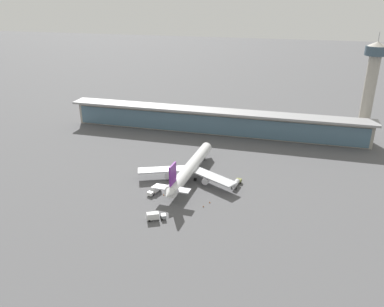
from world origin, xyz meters
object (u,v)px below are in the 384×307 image
at_px(airliner_on_stand, 190,168).
at_px(control_tower, 371,83).
at_px(service_truck_mid_apron_white, 155,189).
at_px(safety_cone_charlie, 210,202).
at_px(service_truck_by_tail_grey, 181,186).
at_px(safety_cone_alpha, 203,206).
at_px(service_truck_near_nose_olive, 236,183).
at_px(safety_cone_bravo, 164,195).
at_px(service_truck_under_wing_grey, 155,216).

xyz_separation_m(airliner_on_stand, control_tower, (84.02, 77.72, 28.16)).
bearing_deg(airliner_on_stand, service_truck_mid_apron_white, -121.65).
height_order(service_truck_mid_apron_white, safety_cone_charlie, service_truck_mid_apron_white).
distance_m(service_truck_by_tail_grey, safety_cone_alpha, 19.08).
bearing_deg(service_truck_near_nose_olive, airliner_on_stand, 173.94).
bearing_deg(service_truck_mid_apron_white, service_truck_near_nose_olive, 24.94).
relative_size(service_truck_near_nose_olive, safety_cone_charlie, 12.65).
height_order(service_truck_mid_apron_white, safety_cone_bravo, service_truck_mid_apron_white).
distance_m(service_truck_near_nose_olive, service_truck_by_tail_grey, 24.97).
relative_size(service_truck_by_tail_grey, safety_cone_charlie, 8.78).
bearing_deg(airliner_on_stand, safety_cone_alpha, -62.88).
distance_m(service_truck_by_tail_grey, safety_cone_bravo, 9.78).
height_order(service_truck_under_wing_grey, control_tower, control_tower).
xyz_separation_m(service_truck_near_nose_olive, service_truck_under_wing_grey, (-25.55, -35.55, -0.02)).
relative_size(safety_cone_alpha, safety_cone_charlie, 1.00).
xyz_separation_m(service_truck_near_nose_olive, safety_cone_alpha, (-9.95, -21.39, -1.39)).
bearing_deg(safety_cone_alpha, safety_cone_bravo, 165.20).
bearing_deg(service_truck_near_nose_olive, safety_cone_alpha, -114.96).
relative_size(service_truck_near_nose_olive, safety_cone_bravo, 12.65).
bearing_deg(service_truck_under_wing_grey, service_truck_near_nose_olive, 54.30).
relative_size(control_tower, safety_cone_alpha, 87.00).
distance_m(safety_cone_alpha, safety_cone_bravo, 19.31).
distance_m(safety_cone_bravo, safety_cone_charlie, 20.51).
bearing_deg(safety_cone_charlie, airliner_on_stand, 125.04).
bearing_deg(airliner_on_stand, service_truck_under_wing_grey, -95.19).
height_order(service_truck_under_wing_grey, service_truck_mid_apron_white, same).
height_order(service_truck_under_wing_grey, service_truck_by_tail_grey, service_truck_under_wing_grey).
bearing_deg(safety_cone_charlie, control_tower, 54.34).
relative_size(service_truck_mid_apron_white, safety_cone_alpha, 10.93).
bearing_deg(service_truck_under_wing_grey, service_truck_by_tail_grey, 85.96).
xyz_separation_m(service_truck_by_tail_grey, control_tower, (85.52, 88.14, 32.53)).
height_order(service_truck_by_tail_grey, safety_cone_bravo, service_truck_by_tail_grey).
relative_size(service_truck_near_nose_olive, control_tower, 0.15).
bearing_deg(airliner_on_stand, service_truck_near_nose_olive, -6.06).
bearing_deg(service_truck_near_nose_olive, service_truck_mid_apron_white, -155.06).
xyz_separation_m(service_truck_under_wing_grey, control_tower, (87.46, 115.62, 31.65)).
xyz_separation_m(safety_cone_alpha, safety_cone_charlie, (1.81, 3.83, 0.00)).
distance_m(safety_cone_alpha, safety_cone_charlie, 4.23).
relative_size(service_truck_mid_apron_white, safety_cone_bravo, 10.93).
bearing_deg(control_tower, service_truck_by_tail_grey, -134.13).
xyz_separation_m(airliner_on_stand, service_truck_by_tail_grey, (-1.50, -10.42, -4.37)).
distance_m(service_truck_mid_apron_white, safety_cone_bravo, 4.73).
bearing_deg(safety_cone_bravo, safety_cone_charlie, -3.09).
height_order(service_truck_near_nose_olive, safety_cone_alpha, service_truck_near_nose_olive).
height_order(airliner_on_stand, safety_cone_bravo, airliner_on_stand).
bearing_deg(service_truck_under_wing_grey, control_tower, 52.90).
relative_size(service_truck_under_wing_grey, control_tower, 0.12).
bearing_deg(service_truck_mid_apron_white, safety_cone_bravo, -14.11).
bearing_deg(airliner_on_stand, service_truck_by_tail_grey, -98.20).
distance_m(control_tower, safety_cone_alpha, 128.63).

